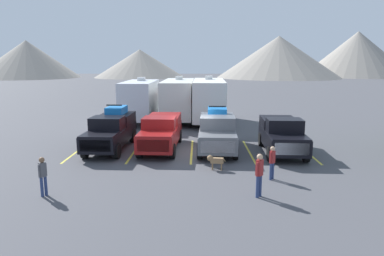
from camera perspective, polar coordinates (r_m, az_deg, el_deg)
ground_plane at (r=20.82m, az=-0.07°, el=-3.96°), size 240.00×240.00×0.00m
pickup_truck_a at (r=22.10m, az=-12.66°, el=-0.24°), size 2.24×5.82×2.59m
pickup_truck_b at (r=21.59m, az=-4.92°, el=-0.53°), size 2.30×5.82×2.04m
pickup_truck_c at (r=21.45m, az=4.03°, el=-0.40°), size 2.40×5.82×2.52m
pickup_truck_d at (r=21.29m, az=14.08°, el=-1.00°), size 2.33×5.32×2.08m
lot_stripe_a at (r=22.35m, az=-17.61°, el=-3.44°), size 0.12×5.50×0.01m
lot_stripe_b at (r=21.51m, az=-9.07°, el=-3.60°), size 0.12×5.50×0.01m
lot_stripe_c at (r=21.19m, az=-0.05°, el=-3.69°), size 0.12×5.50×0.01m
lot_stripe_d at (r=21.40m, az=9.02°, el=-3.68°), size 0.12×5.50×0.01m
lot_stripe_e at (r=22.12m, az=17.71°, el=-3.59°), size 0.12×5.50×0.01m
camper_trailer_a at (r=30.81m, az=-8.28°, el=4.54°), size 2.61×7.60×3.81m
camper_trailer_b at (r=31.32m, az=-2.18°, el=4.79°), size 2.68×9.09×3.85m
camper_trailer_c at (r=30.26m, az=2.68°, el=4.65°), size 2.69×8.99×3.93m
person_a at (r=16.44m, az=12.61°, el=-5.07°), size 0.28×0.28×1.53m
person_b at (r=14.26m, az=10.64°, el=-6.94°), size 0.32×0.33×1.74m
person_c at (r=15.29m, az=-22.61°, el=-6.73°), size 0.29×0.30×1.59m
dog at (r=17.58m, az=3.59°, el=-5.10°), size 0.91×0.36×0.73m
mountain_ridge at (r=112.62m, az=7.03°, el=11.09°), size 133.51×43.10×14.18m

